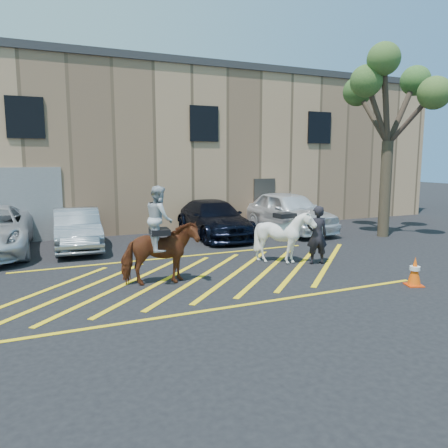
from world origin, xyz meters
name	(u,v)px	position (x,y,z in m)	size (l,w,h in m)	color
ground	(197,274)	(0.00, 0.00, 0.00)	(90.00, 90.00, 0.00)	black
car_silver_sedan	(77,229)	(-2.59, 4.93, 0.70)	(1.48, 4.24, 1.40)	gray
car_blue_suv	(214,219)	(2.67, 5.17, 0.72)	(2.02, 4.98, 1.44)	black
car_white_suv	(288,211)	(6.09, 5.01, 0.87)	(2.05, 5.11, 1.74)	white
handler	(317,235)	(3.69, -0.34, 0.87)	(0.64, 0.42, 1.74)	black
warehouse	(113,148)	(-0.01, 11.99, 3.65)	(32.42, 10.20, 7.30)	tan
hatching_zone	(201,277)	(0.00, -0.30, 0.01)	(12.60, 5.12, 0.01)	yellow
mounted_bay	(160,245)	(-1.16, -0.53, 1.00)	(1.95, 1.05, 2.47)	brown
saddled_white	(284,236)	(2.86, 0.15, 0.82)	(1.42, 1.57, 1.62)	white
traffic_cone	(415,271)	(4.53, -3.21, 0.37)	(0.49, 0.49, 0.73)	red
tree	(390,91)	(8.96, 2.45, 5.69)	(3.99, 4.37, 7.31)	#4A3F2D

